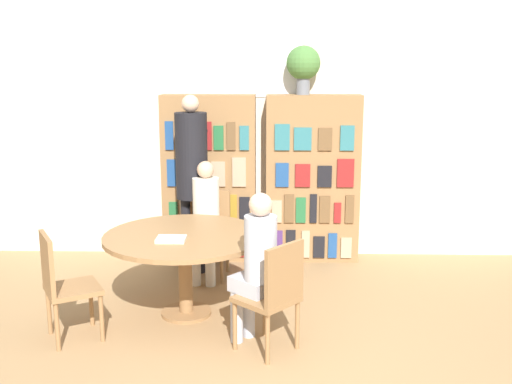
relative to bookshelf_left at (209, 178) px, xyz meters
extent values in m
cube|color=beige|center=(0.57, 0.19, 0.59)|extent=(6.40, 0.06, 3.00)
cube|color=white|center=(0.57, 0.16, 1.44)|extent=(0.90, 0.01, 1.10)
cube|color=olive|center=(0.00, 0.00, 0.00)|extent=(1.02, 0.32, 1.83)
cube|color=brown|center=(-0.39, -0.17, -0.73)|extent=(0.09, 0.02, 0.24)
cube|color=navy|center=(-0.26, -0.17, -0.71)|extent=(0.08, 0.02, 0.29)
cube|color=#2D707A|center=(-0.13, -0.17, -0.70)|extent=(0.12, 0.02, 0.31)
cube|color=#2D707A|center=(0.01, -0.17, -0.73)|extent=(0.07, 0.02, 0.26)
cube|color=navy|center=(0.14, -0.17, -0.74)|extent=(0.11, 0.02, 0.22)
cube|color=#4C2D6B|center=(0.27, -0.17, -0.73)|extent=(0.10, 0.02, 0.25)
cube|color=maroon|center=(0.40, -0.17, -0.73)|extent=(0.12, 0.02, 0.25)
cube|color=#236638|center=(-0.39, -0.17, -0.34)|extent=(0.09, 0.02, 0.22)
cube|color=tan|center=(-0.27, -0.17, -0.33)|extent=(0.09, 0.02, 0.26)
cube|color=maroon|center=(-0.13, -0.17, -0.31)|extent=(0.09, 0.02, 0.29)
cube|color=brown|center=(-0.01, -0.17, -0.34)|extent=(0.08, 0.02, 0.24)
cube|color=#4C2D6B|center=(0.14, -0.17, -0.30)|extent=(0.10, 0.02, 0.31)
cube|color=olive|center=(0.26, -0.17, -0.30)|extent=(0.10, 0.02, 0.31)
cube|color=black|center=(0.40, -0.17, -0.31)|extent=(0.11, 0.02, 0.28)
cube|color=navy|center=(-0.35, -0.17, 0.09)|extent=(0.19, 0.02, 0.29)
cube|color=black|center=(-0.12, -0.17, 0.06)|extent=(0.17, 0.02, 0.23)
cube|color=tan|center=(0.11, -0.17, 0.08)|extent=(0.15, 0.02, 0.27)
cube|color=tan|center=(0.34, -0.17, 0.10)|extent=(0.15, 0.02, 0.32)
cube|color=navy|center=(-0.40, -0.17, 0.49)|extent=(0.09, 0.02, 0.30)
cube|color=#4C2D6B|center=(-0.26, -0.17, 0.48)|extent=(0.11, 0.02, 0.28)
cube|color=brown|center=(-0.13, -0.17, 0.46)|extent=(0.09, 0.02, 0.24)
cube|color=maroon|center=(0.01, -0.17, 0.49)|extent=(0.09, 0.02, 0.30)
cube|color=#236638|center=(0.12, -0.17, 0.47)|extent=(0.11, 0.02, 0.26)
cube|color=brown|center=(0.26, -0.17, 0.49)|extent=(0.09, 0.02, 0.30)
cube|color=#2D707A|center=(0.40, -0.17, 0.47)|extent=(0.10, 0.02, 0.26)
cube|color=olive|center=(1.14, 0.00, 0.00)|extent=(1.02, 0.32, 1.83)
cube|color=#4C2D6B|center=(0.76, -0.17, -0.70)|extent=(0.11, 0.02, 0.30)
cube|color=black|center=(0.90, -0.17, -0.70)|extent=(0.10, 0.02, 0.31)
cube|color=tan|center=(1.07, -0.17, -0.70)|extent=(0.09, 0.02, 0.30)
cube|color=black|center=(1.22, -0.17, -0.73)|extent=(0.12, 0.02, 0.24)
cube|color=navy|center=(1.36, -0.17, -0.71)|extent=(0.09, 0.02, 0.28)
cube|color=tan|center=(1.52, -0.17, -0.74)|extent=(0.12, 0.02, 0.23)
cube|color=tan|center=(0.75, -0.17, -0.33)|extent=(0.11, 0.02, 0.25)
cube|color=brown|center=(0.88, -0.17, -0.30)|extent=(0.10, 0.02, 0.32)
cube|color=#236638|center=(1.01, -0.17, -0.32)|extent=(0.11, 0.02, 0.28)
cube|color=black|center=(1.15, -0.17, -0.30)|extent=(0.07, 0.02, 0.32)
cube|color=brown|center=(1.27, -0.17, -0.31)|extent=(0.11, 0.02, 0.30)
cube|color=maroon|center=(1.41, -0.17, -0.34)|extent=(0.08, 0.02, 0.23)
cube|color=brown|center=(1.54, -0.17, -0.30)|extent=(0.09, 0.02, 0.31)
cube|color=navy|center=(0.80, -0.17, 0.07)|extent=(0.14, 0.02, 0.26)
cube|color=maroon|center=(1.02, -0.17, 0.07)|extent=(0.16, 0.02, 0.25)
cube|color=black|center=(1.26, -0.17, 0.06)|extent=(0.15, 0.02, 0.23)
cube|color=maroon|center=(1.48, -0.17, 0.10)|extent=(0.18, 0.02, 0.31)
cube|color=#2D707A|center=(0.80, -0.17, 0.48)|extent=(0.16, 0.02, 0.28)
cube|color=#2D707A|center=(1.02, -0.17, 0.46)|extent=(0.19, 0.02, 0.24)
cube|color=brown|center=(1.25, -0.17, 0.46)|extent=(0.15, 0.02, 0.24)
cube|color=#2D707A|center=(1.49, -0.17, 0.47)|extent=(0.15, 0.02, 0.27)
cylinder|color=slate|center=(1.02, 0.00, 1.01)|extent=(0.14, 0.14, 0.19)
sphere|color=#4C7F3D|center=(1.02, 0.00, 1.25)|extent=(0.36, 0.36, 0.36)
cylinder|color=olive|center=(-0.05, -1.58, -0.90)|extent=(0.44, 0.44, 0.03)
cylinder|color=olive|center=(-0.05, -1.58, -0.55)|extent=(0.12, 0.12, 0.66)
cylinder|color=olive|center=(-0.05, -1.58, -0.20)|extent=(1.39, 1.39, 0.04)
cube|color=olive|center=(-0.88, -2.06, -0.50)|extent=(0.55, 0.55, 0.04)
cube|color=olive|center=(-1.03, -2.15, -0.26)|extent=(0.23, 0.36, 0.45)
cylinder|color=olive|center=(-0.82, -1.83, -0.72)|extent=(0.04, 0.04, 0.39)
cylinder|color=olive|center=(-0.64, -2.12, -0.72)|extent=(0.04, 0.04, 0.39)
cylinder|color=olive|center=(-1.11, -2.00, -0.72)|extent=(0.04, 0.04, 0.39)
cylinder|color=olive|center=(-0.94, -2.30, -0.72)|extent=(0.04, 0.04, 0.39)
cube|color=olive|center=(0.04, -0.63, -0.50)|extent=(0.44, 0.44, 0.04)
cube|color=olive|center=(0.06, -0.46, -0.26)|extent=(0.40, 0.08, 0.45)
cylinder|color=olive|center=(0.19, -0.82, -0.72)|extent=(0.04, 0.04, 0.39)
cylinder|color=olive|center=(-0.14, -0.79, -0.72)|extent=(0.04, 0.04, 0.39)
cylinder|color=olive|center=(0.23, -0.48, -0.72)|extent=(0.04, 0.04, 0.39)
cylinder|color=olive|center=(-0.11, -0.45, -0.72)|extent=(0.04, 0.04, 0.39)
cube|color=olive|center=(0.66, -2.22, -0.50)|extent=(0.56, 0.56, 0.04)
cube|color=olive|center=(0.79, -2.34, -0.26)|extent=(0.29, 0.32, 0.45)
cylinder|color=olive|center=(0.42, -2.23, -0.72)|extent=(0.04, 0.04, 0.39)
cylinder|color=olive|center=(0.64, -1.98, -0.72)|extent=(0.04, 0.04, 0.39)
cylinder|color=olive|center=(0.67, -2.46, -0.72)|extent=(0.04, 0.04, 0.39)
cylinder|color=olive|center=(0.90, -2.20, -0.72)|extent=(0.04, 0.04, 0.39)
cube|color=silver|center=(0.03, -0.77, -0.42)|extent=(0.30, 0.35, 0.12)
cylinder|color=silver|center=(0.04, -0.69, -0.11)|extent=(0.27, 0.27, 0.50)
sphere|color=tan|center=(0.04, -0.69, 0.22)|extent=(0.17, 0.17, 0.17)
cylinder|color=silver|center=(0.09, -0.89, -0.70)|extent=(0.10, 0.10, 0.43)
cylinder|color=silver|center=(-0.06, -0.88, -0.70)|extent=(0.10, 0.10, 0.43)
cube|color=#B2B7C6|center=(0.55, -2.13, -0.42)|extent=(0.40, 0.40, 0.12)
cylinder|color=#B2B7C6|center=(0.61, -2.18, -0.11)|extent=(0.25, 0.25, 0.50)
sphere|color=#DBB293|center=(0.61, -2.18, 0.23)|extent=(0.18, 0.18, 0.18)
cylinder|color=#B2B7C6|center=(0.42, -2.10, -0.70)|extent=(0.10, 0.10, 0.43)
cylinder|color=#B2B7C6|center=(0.52, -2.00, -0.70)|extent=(0.10, 0.10, 0.43)
cylinder|color=black|center=(-0.20, -0.51, -0.51)|extent=(0.10, 0.10, 0.81)
cylinder|color=black|center=(-0.05, -0.51, -0.51)|extent=(0.10, 0.10, 0.81)
cylinder|color=black|center=(-0.12, -0.51, 0.33)|extent=(0.33, 0.33, 0.87)
sphere|color=#DBB293|center=(-0.12, -0.51, 0.86)|extent=(0.18, 0.18, 0.18)
cylinder|color=black|center=(-0.03, -0.22, 0.55)|extent=(0.07, 0.30, 0.07)
cube|color=silver|center=(-0.13, -1.78, -0.17)|extent=(0.24, 0.18, 0.03)
camera|label=1|loc=(0.70, -6.49, 1.26)|focal=42.00mm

